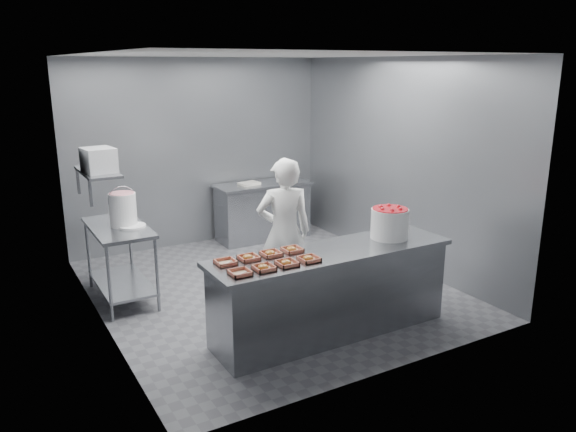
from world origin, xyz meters
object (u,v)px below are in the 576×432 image
at_px(tray_5, 248,258).
at_px(tray_6, 271,254).
at_px(prep_table, 120,251).
at_px(worker, 284,233).
at_px(tray_1, 264,268).
at_px(service_counter, 331,292).
at_px(back_counter, 263,211).
at_px(tray_7, 292,250).
at_px(tray_2, 287,263).
at_px(appliance, 99,160).
at_px(tray_4, 226,262).
at_px(tray_0, 240,273).
at_px(glaze_bucket, 123,209).
at_px(tray_3, 309,259).
at_px(strawberry_tub, 390,222).

xyz_separation_m(tray_5, tray_6, (0.24, 0.00, 0.00)).
height_order(prep_table, worker, worker).
xyz_separation_m(tray_1, tray_5, (0.00, 0.31, 0.00)).
distance_m(service_counter, tray_6, 0.79).
xyz_separation_m(back_counter, tray_7, (-1.27, -3.09, 0.47)).
height_order(tray_2, tray_6, same).
bearing_deg(appliance, tray_4, -73.07).
height_order(tray_0, glaze_bucket, glaze_bucket).
relative_size(tray_1, tray_7, 1.00).
relative_size(tray_3, tray_4, 1.00).
bearing_deg(tray_2, tray_6, 90.00).
relative_size(prep_table, tray_4, 6.40).
xyz_separation_m(service_counter, tray_2, (-0.61, -0.16, 0.47)).
bearing_deg(strawberry_tub, tray_2, -172.08).
bearing_deg(tray_1, back_counter, 62.77).
height_order(glaze_bucket, appliance, appliance).
height_order(back_counter, glaze_bucket, glaze_bucket).
bearing_deg(tray_1, prep_table, 110.70).
height_order(tray_5, strawberry_tub, strawberry_tub).
xyz_separation_m(tray_0, tray_6, (0.48, 0.31, 0.00)).
relative_size(tray_1, tray_2, 1.00).
bearing_deg(tray_2, tray_4, 146.62).
bearing_deg(tray_5, tray_7, 0.00).
bearing_deg(tray_6, tray_7, 0.00).
height_order(tray_6, glaze_bucket, glaze_bucket).
distance_m(tray_0, tray_2, 0.48).
distance_m(back_counter, tray_2, 3.76).
bearing_deg(tray_2, service_counter, 14.36).
height_order(tray_7, strawberry_tub, strawberry_tub).
bearing_deg(appliance, tray_0, -76.45).
relative_size(back_counter, tray_6, 8.01).
distance_m(prep_table, tray_4, 1.91).
bearing_deg(prep_table, strawberry_tub, -38.49).
bearing_deg(tray_1, tray_0, 180.00).
bearing_deg(tray_7, service_counter, -22.81).
distance_m(tray_4, glaze_bucket, 1.84).
bearing_deg(back_counter, tray_7, -112.38).
distance_m(tray_3, appliance, 2.58).
distance_m(service_counter, appliance, 2.87).
relative_size(service_counter, tray_7, 13.88).
bearing_deg(prep_table, tray_0, -75.13).
xyz_separation_m(back_counter, tray_5, (-1.75, -3.09, 0.47)).
relative_size(tray_5, glaze_bucket, 0.40).
bearing_deg(tray_7, glaze_bucket, 124.40).
height_order(service_counter, worker, worker).
distance_m(back_counter, tray_6, 3.48).
distance_m(tray_5, worker, 1.09).
height_order(back_counter, tray_1, tray_1).
relative_size(tray_0, tray_1, 1.00).
height_order(tray_3, tray_7, same).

